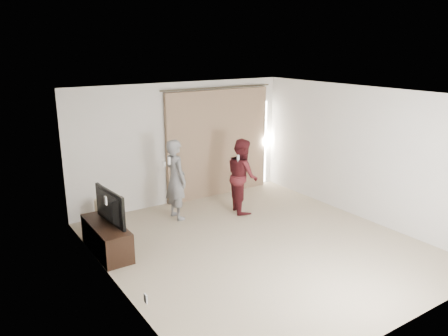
{
  "coord_description": "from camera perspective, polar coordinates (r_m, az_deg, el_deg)",
  "views": [
    {
      "loc": [
        -4.31,
        -5.42,
        3.34
      ],
      "look_at": [
        0.07,
        1.2,
        1.1
      ],
      "focal_mm": 35.0,
      "sensor_mm": 36.0,
      "label": 1
    }
  ],
  "objects": [
    {
      "name": "floor",
      "position": [
        7.69,
        4.56,
        -10.02
      ],
      "size": [
        5.5,
        5.5,
        0.0
      ],
      "primitive_type": "plane",
      "color": "tan",
      "rests_on": "ground"
    },
    {
      "name": "wall_back",
      "position": [
        9.46,
        -5.57,
        3.25
      ],
      "size": [
        5.0,
        0.04,
        2.6
      ],
      "primitive_type": "cube",
      "color": "silver",
      "rests_on": "ground"
    },
    {
      "name": "wall_left",
      "position": [
        6.07,
        -14.2,
        -4.36
      ],
      "size": [
        0.04,
        5.5,
        2.6
      ],
      "color": "silver",
      "rests_on": "ground"
    },
    {
      "name": "ceiling",
      "position": [
        6.96,
        5.02,
        9.63
      ],
      "size": [
        5.0,
        5.5,
        0.01
      ],
      "primitive_type": "cube",
      "color": "silver",
      "rests_on": "wall_back"
    },
    {
      "name": "curtain",
      "position": [
        9.87,
        -0.67,
        3.28
      ],
      "size": [
        2.8,
        0.11,
        2.46
      ],
      "color": "#9D7D60",
      "rests_on": "ground"
    },
    {
      "name": "tv_console",
      "position": [
        7.58,
        -15.08,
        -8.82
      ],
      "size": [
        0.45,
        1.31,
        0.5
      ],
      "primitive_type": "cube",
      "color": "black",
      "rests_on": "ground"
    },
    {
      "name": "tv",
      "position": [
        7.38,
        -15.37,
        -5.02
      ],
      "size": [
        0.22,
        1.0,
        0.57
      ],
      "primitive_type": "imported",
      "rotation": [
        0.0,
        0.0,
        1.66
      ],
      "color": "black",
      "rests_on": "tv_console"
    },
    {
      "name": "scratching_post",
      "position": [
        8.74,
        -15.8,
        -5.85
      ],
      "size": [
        0.38,
        0.38,
        0.51
      ],
      "color": "tan",
      "rests_on": "ground"
    },
    {
      "name": "person_man",
      "position": [
        8.59,
        -6.32,
        -1.5
      ],
      "size": [
        0.41,
        0.6,
        1.6
      ],
      "color": "slate",
      "rests_on": "ground"
    },
    {
      "name": "person_woman",
      "position": [
        8.93,
        2.41,
        -0.99
      ],
      "size": [
        0.77,
        0.88,
        1.53
      ],
      "color": "#4F171B",
      "rests_on": "ground"
    }
  ]
}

